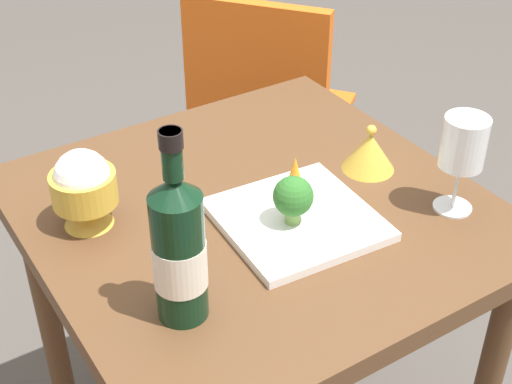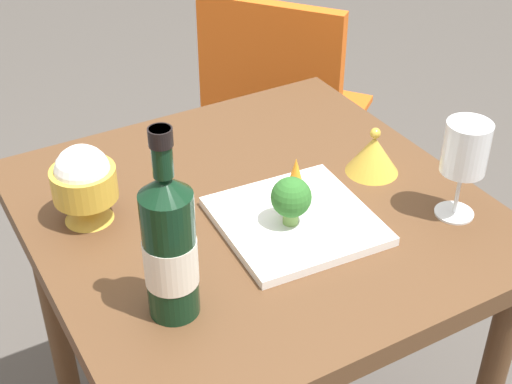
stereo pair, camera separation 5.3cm
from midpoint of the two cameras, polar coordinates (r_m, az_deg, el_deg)
dining_table at (r=1.37m, az=-1.11°, el=-4.76°), size 0.77×0.77×0.75m
chair_near_window at (r=2.11m, az=-0.05°, el=6.88°), size 0.56×0.56×0.85m
wine_bottle at (r=1.03m, az=-7.44°, el=-4.39°), size 0.08×0.08×0.31m
wine_glass at (r=1.27m, az=14.57°, el=3.52°), size 0.08×0.08×0.18m
rice_bowl at (r=1.26m, az=-14.31°, el=0.32°), size 0.11×0.11×0.14m
rice_bowl_lid at (r=1.40m, az=7.66°, el=3.12°), size 0.10×0.10×0.09m
serving_plate at (r=1.26m, az=1.97°, el=-2.15°), size 0.27×0.27×0.02m
broccoli_floret at (r=1.21m, az=1.64°, el=-0.42°), size 0.07×0.07×0.09m
carrot_garnish_left at (r=1.30m, az=1.85°, el=1.37°), size 0.04×0.04×0.07m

